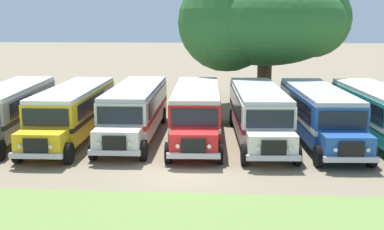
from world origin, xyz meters
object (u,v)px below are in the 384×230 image
Objects in this scene: parked_bus_slot_2 at (136,108)px; parked_bus_slot_6 at (380,112)px; parked_bus_slot_0 at (10,108)px; parked_bus_slot_5 at (318,112)px; parked_bus_slot_1 at (74,110)px; parked_bus_slot_3 at (197,110)px; parked_bus_slot_4 at (258,111)px; broad_shade_tree at (263,23)px.

parked_bus_slot_2 is 13.53m from parked_bus_slot_6.
parked_bus_slot_0 and parked_bus_slot_5 have the same top height.
parked_bus_slot_6 is at bearing 90.50° from parked_bus_slot_1.
parked_bus_slot_3 is 1.00× the size of parked_bus_slot_6.
parked_bus_slot_4 is at bearing 86.48° from parked_bus_slot_2.
parked_bus_slot_1 is 1.00× the size of parked_bus_slot_2.
parked_bus_slot_4 is at bearing -95.43° from broad_shade_tree.
parked_bus_slot_0 is 3.74m from parked_bus_slot_1.
parked_bus_slot_2 is (7.11, 0.48, 0.00)m from parked_bus_slot_0.
parked_bus_slot_5 is 1.00× the size of parked_bus_slot_6.
parked_bus_slot_1 is 1.00× the size of parked_bus_slot_3.
parked_bus_slot_5 is at bearing 87.27° from parked_bus_slot_2.
parked_bus_slot_2 is at bearing -95.96° from parked_bus_slot_3.
parked_bus_slot_1 is 16.10m from broad_shade_tree.
parked_bus_slot_2 is at bearing -95.63° from parked_bus_slot_4.
broad_shade_tree is at bearing -154.81° from parked_bus_slot_6.
parked_bus_slot_1 is 0.99× the size of parked_bus_slot_6.
parked_bus_slot_5 is at bearing 87.16° from parked_bus_slot_3.
parked_bus_slot_6 is (20.63, 0.08, 0.00)m from parked_bus_slot_0.
parked_bus_slot_6 is (13.52, -0.41, 0.00)m from parked_bus_slot_2.
parked_bus_slot_2 is 0.99× the size of parked_bus_slot_6.
parked_bus_slot_1 is at bearing -137.03° from broad_shade_tree.
parked_bus_slot_3 is 6.71m from parked_bus_slot_5.
parked_bus_slot_2 is at bearing -128.84° from broad_shade_tree.
parked_bus_slot_2 is 6.93m from parked_bus_slot_4.
parked_bus_slot_6 is at bearing 87.15° from parked_bus_slot_4.
parked_bus_slot_3 is 3.43m from parked_bus_slot_4.
parked_bus_slot_1 is at bearing -92.71° from parked_bus_slot_6.
parked_bus_slot_4 is (10.30, 0.32, 0.00)m from parked_bus_slot_1.
parked_bus_slot_4 and parked_bus_slot_5 have the same top height.
parked_bus_slot_6 is 0.84× the size of broad_shade_tree.
parked_bus_slot_5 is (17.31, 0.08, 0.00)m from parked_bus_slot_0.
parked_bus_slot_1 is at bearing -88.05° from parked_bus_slot_3.
parked_bus_slot_0 is at bearing -92.10° from parked_bus_slot_4.
parked_bus_slot_0 and parked_bus_slot_4 have the same top height.
broad_shade_tree is (15.00, 10.29, 4.69)m from parked_bus_slot_0.
parked_bus_slot_5 is (6.71, -0.14, 0.00)m from parked_bus_slot_3.
parked_bus_slot_1 is 3.44m from parked_bus_slot_2.
parked_bus_slot_1 is 6.88m from parked_bus_slot_3.
parked_bus_slot_0 is 1.00× the size of parked_bus_slot_5.
parked_bus_slot_0 is 10.61m from parked_bus_slot_3.
parked_bus_slot_3 is 10.03m from parked_bus_slot_6.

